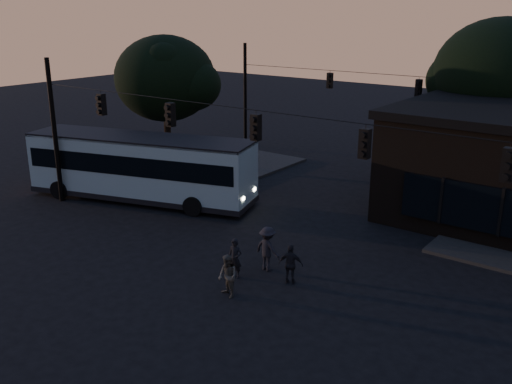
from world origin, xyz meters
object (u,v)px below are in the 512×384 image
Objects in this scene: pedestrian_b at (228,276)px; pedestrian_d at (268,249)px; bus at (140,165)px; pedestrian_c at (291,264)px; pedestrian_a at (235,258)px.

pedestrian_d reaches higher than pedestrian_b.
bus is 12.06m from pedestrian_b.
pedestrian_c is (11.84, -3.44, -1.17)m from bus.
pedestrian_c reaches higher than pedestrian_a.
pedestrian_d is (10.44, -2.97, -1.05)m from bus.
bus reaches higher than pedestrian_b.
pedestrian_b is 1.01× the size of pedestrian_c.
pedestrian_d reaches higher than pedestrian_c.
bus is 10.91m from pedestrian_d.
pedestrian_a is 2.15m from pedestrian_c.
pedestrian_c is 0.88× the size of pedestrian_d.
pedestrian_c is at bearing 10.44° from pedestrian_a.
pedestrian_a is at bearing -0.28° from pedestrian_c.
bus is at bearing -38.92° from pedestrian_c.
bus is 7.06× the size of pedestrian_d.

